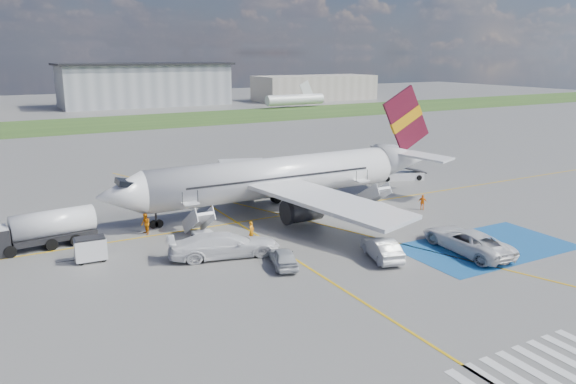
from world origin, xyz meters
name	(u,v)px	position (x,y,z in m)	size (l,w,h in m)	color
ground	(357,253)	(0.00, 0.00, 0.00)	(400.00, 400.00, 0.00)	#60605E
grass_strip	(106,124)	(0.00, 95.00, 0.01)	(400.00, 30.00, 0.01)	#2D4C1E
taxiway_line_main	(284,215)	(0.00, 12.00, 0.01)	(120.00, 0.20, 0.01)	gold
taxiway_line_cross	(387,317)	(-5.00, -10.00, 0.01)	(0.20, 60.00, 0.01)	gold
taxiway_line_diag	(284,215)	(0.00, 12.00, 0.01)	(0.20, 60.00, 0.01)	gold
staging_box	(486,247)	(10.00, -4.00, 0.01)	(14.00, 8.00, 0.01)	#17508F
crosswalk	(539,367)	(-1.80, -18.00, 0.01)	(9.00, 4.00, 0.01)	silver
terminal_centre	(145,85)	(20.00, 135.00, 6.00)	(48.00, 18.00, 12.00)	gray
terminal_east	(315,88)	(75.00, 128.00, 4.00)	(40.00, 16.00, 8.00)	#A1988B
airliner	(288,176)	(1.51, 14.00, 3.39)	(36.81, 32.95, 11.92)	silver
airstairs_fwd	(204,233)	(-9.50, 8.70, 0.62)	(1.90, 5.20, 3.60)	silver
airstairs_aft	(379,205)	(9.00, 8.70, 0.62)	(1.90, 5.20, 3.60)	silver
fuel_tanker	(39,233)	(-21.69, 13.33, 1.25)	(8.91, 3.27, 2.97)	black
gpu_cart	(91,250)	(-18.67, 8.26, 0.85)	(2.35, 1.60, 1.89)	silver
belt_loader	(401,176)	(20.34, 18.85, 0.44)	(6.09, 3.72, 1.76)	silver
car_silver_a	(284,257)	(-6.46, 0.25, 0.71)	(1.67, 4.16, 1.42)	#B4B7BB
car_silver_b	(382,249)	(0.84, -2.00, 0.82)	(1.73, 4.95, 1.63)	#ABADB2
van_white_a	(467,237)	(7.80, -3.91, 1.20)	(2.96, 6.41, 2.41)	silver
van_white_b	(225,241)	(-9.44, 4.29, 1.25)	(2.60, 6.40, 2.51)	white
crew_fwd	(251,231)	(-5.99, 6.74, 0.83)	(0.61, 0.40, 1.67)	orange
crew_nose	(146,224)	(-13.30, 12.70, 0.93)	(0.90, 0.70, 1.86)	orange
crew_aft	(423,202)	(13.11, 7.01, 0.78)	(0.91, 0.38, 1.56)	orange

